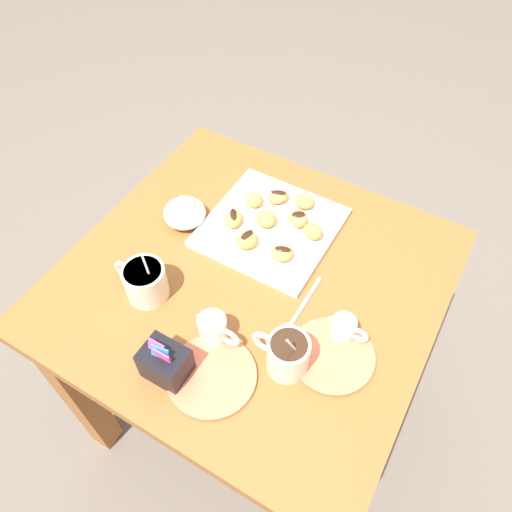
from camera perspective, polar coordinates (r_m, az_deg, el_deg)
ground_plane at (r=1.81m, az=-0.38°, el=-16.50°), size 8.00×8.00×0.00m
dining_table at (r=1.27m, az=-0.53°, el=-6.47°), size 0.84×0.81×0.75m
pastry_plate_square at (r=1.23m, az=1.70°, el=3.35°), size 0.31×0.31×0.02m
coffee_mug_cream_left at (r=0.99m, az=3.60°, el=-11.23°), size 0.12×0.09×0.14m
coffee_mug_cream_right at (r=1.11m, az=-12.77°, el=-2.82°), size 0.13×0.09×0.13m
cream_pitcher_white at (r=1.03m, az=-4.96°, el=-8.43°), size 0.10×0.06×0.07m
sugar_caddy at (r=1.00m, az=-10.43°, el=-12.10°), size 0.09×0.07×0.11m
ice_cream_bowl at (r=1.25m, az=-8.30°, el=5.10°), size 0.11×0.11×0.08m
chocolate_sauce_pitcher at (r=1.05m, az=10.15°, el=-8.19°), size 0.09×0.05×0.06m
saucer_coral_left at (r=1.02m, az=-5.17°, el=-13.66°), size 0.18×0.18×0.01m
saucer_coral_right at (r=1.05m, az=8.82°, el=-11.28°), size 0.18×0.18×0.01m
loose_spoon_near_saucer at (r=1.09m, az=5.06°, el=-6.36°), size 0.03×0.16×0.01m
beignet_0 at (r=1.17m, az=-1.06°, el=1.85°), size 0.07×0.07×0.04m
chocolate_drizzle_0 at (r=1.15m, az=-1.07°, el=2.51°), size 0.02×0.04×0.00m
beignet_1 at (r=1.23m, az=4.89°, el=4.33°), size 0.07×0.07×0.03m
chocolate_drizzle_1 at (r=1.21m, az=4.94°, el=4.84°), size 0.04×0.04×0.00m
beignet_2 at (r=1.27m, az=5.63°, el=6.34°), size 0.06×0.06×0.03m
beignet_3 at (r=1.22m, az=-2.62°, el=4.31°), size 0.06×0.06×0.03m
chocolate_drizzle_3 at (r=1.21m, az=-2.65°, el=4.89°), size 0.03×0.04×0.00m
beignet_4 at (r=1.27m, az=-0.24°, el=6.53°), size 0.06×0.06×0.03m
beignet_5 at (r=1.22m, az=1.17°, el=4.37°), size 0.07×0.07×0.04m
beignet_6 at (r=1.27m, az=2.57°, el=6.85°), size 0.07×0.07×0.03m
chocolate_drizzle_6 at (r=1.26m, az=2.60°, el=7.39°), size 0.04×0.03×0.00m
beignet_7 at (r=1.20m, az=6.61°, el=2.86°), size 0.06×0.05×0.04m
beignet_8 at (r=1.15m, az=3.07°, el=0.30°), size 0.07×0.07×0.03m
chocolate_drizzle_8 at (r=1.14m, az=3.11°, el=0.83°), size 0.04×0.03×0.00m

